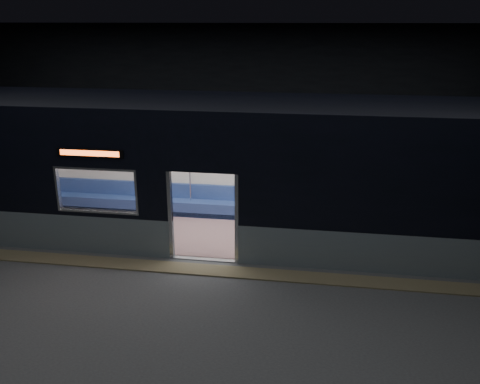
# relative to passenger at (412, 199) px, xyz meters

# --- Properties ---
(station_floor) EXTENTS (24.00, 14.00, 0.01)m
(station_floor) POSITION_rel_passenger_xyz_m (-4.80, -3.55, -0.84)
(station_floor) COLOR #47494C
(station_floor) RESTS_ON ground
(station_envelope) EXTENTS (24.00, 14.00, 5.00)m
(station_envelope) POSITION_rel_passenger_xyz_m (-4.80, -3.55, 2.83)
(station_envelope) COLOR black
(station_envelope) RESTS_ON station_floor
(tactile_strip) EXTENTS (22.80, 0.50, 0.03)m
(tactile_strip) POSITION_rel_passenger_xyz_m (-4.80, -3.00, -0.82)
(tactile_strip) COLOR #8C7F59
(tactile_strip) RESTS_ON station_floor
(metro_car) EXTENTS (18.00, 3.04, 3.35)m
(metro_car) POSITION_rel_passenger_xyz_m (-4.80, -1.00, 1.01)
(metro_car) COLOR gray
(metro_car) RESTS_ON station_floor
(passenger) EXTENTS (0.47, 0.77, 1.46)m
(passenger) POSITION_rel_passenger_xyz_m (0.00, 0.00, 0.00)
(passenger) COLOR black
(passenger) RESTS_ON metro_car
(handbag) EXTENTS (0.38, 0.35, 0.15)m
(handbag) POSITION_rel_passenger_xyz_m (-0.05, -0.25, -0.13)
(handbag) COLOR black
(handbag) RESTS_ON passenger
(transit_map) EXTENTS (1.10, 0.03, 0.72)m
(transit_map) POSITION_rel_passenger_xyz_m (-0.02, 0.31, 0.67)
(transit_map) COLOR white
(transit_map) RESTS_ON metro_car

